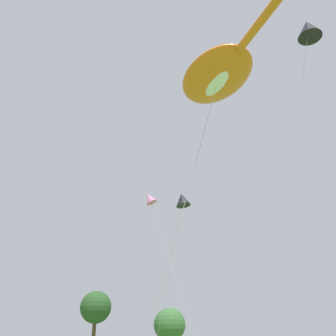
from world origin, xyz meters
TOP-DOWN VIEW (x-y plane):
  - big_show_kite at (3.56, 8.30)m, footprint 4.62×8.68m
  - small_kite_stunt_black at (4.66, 17.06)m, footprint 2.54×3.70m
  - small_kite_box_yellow at (7.41, 5.63)m, footprint 2.39×4.70m
  - small_kite_bird_shape at (9.89, 21.32)m, footprint 1.99×3.78m
  - tree_broad_distant at (17.44, 59.36)m, footprint 5.09×5.09m
  - tree_oak_left at (29.03, 55.22)m, footprint 5.30×5.30m

SIDE VIEW (x-z plane):
  - tree_oak_left at x=29.03m, z-range 1.25..9.12m
  - tree_broad_distant at x=17.44m, z-range 2.53..12.83m
  - small_kite_stunt_black at x=4.66m, z-range 4.87..15.58m
  - small_kite_bird_shape at x=9.89m, z-range 5.97..19.19m
  - big_show_kite at x=3.56m, z-range 6.48..20.49m
  - small_kite_box_yellow at x=7.41m, z-range 7.77..24.45m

